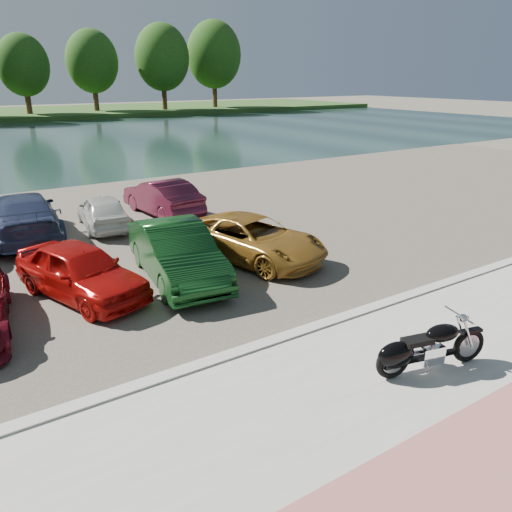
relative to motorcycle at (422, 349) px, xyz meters
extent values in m
plane|color=#595447|center=(-0.87, 0.37, -0.56)|extent=(200.00, 200.00, 0.00)
cube|color=#A09E97|center=(-0.87, -0.63, -0.51)|extent=(60.00, 6.00, 0.10)
cube|color=#A35D5C|center=(-0.87, -2.13, -0.46)|extent=(60.00, 2.00, 0.01)
cube|color=#A09E97|center=(-0.87, 2.37, -0.49)|extent=(60.00, 0.30, 0.14)
cube|color=#464138|center=(-0.87, 11.37, -0.54)|extent=(60.00, 18.00, 0.04)
cube|color=#1B322F|center=(-0.87, 40.37, -0.56)|extent=(120.00, 40.00, 0.00)
cylinder|color=#3C2715|center=(5.13, 66.37, 2.29)|extent=(0.70, 0.70, 4.50)
ellipsoid|color=#16320D|center=(5.13, 66.37, 5.89)|extent=(6.30, 6.30, 7.56)
cylinder|color=#3C2715|center=(14.13, 67.77, 2.51)|extent=(0.70, 0.70, 4.95)
ellipsoid|color=#16320D|center=(14.13, 67.77, 6.47)|extent=(6.93, 6.93, 8.32)
cylinder|color=#3C2715|center=(23.13, 64.97, 2.74)|extent=(0.70, 0.70, 5.40)
ellipsoid|color=#16320D|center=(23.13, 64.97, 7.06)|extent=(7.56, 7.56, 9.07)
cylinder|color=#3C2715|center=(32.13, 66.37, 2.96)|extent=(0.70, 0.70, 5.85)
ellipsoid|color=#16320D|center=(32.13, 66.37, 7.64)|extent=(8.19, 8.19, 9.83)
torus|color=black|center=(1.01, -0.25, -0.12)|extent=(0.69, 0.28, 0.68)
torus|color=black|center=(-0.59, 0.14, -0.12)|extent=(0.69, 0.28, 0.68)
cylinder|color=#B2B2B7|center=(1.01, -0.25, -0.12)|extent=(0.46, 0.17, 0.46)
cylinder|color=#B2B2B7|center=(-0.59, 0.14, -0.12)|extent=(0.46, 0.17, 0.46)
cylinder|color=silver|center=(0.85, -0.32, 0.18)|extent=(0.33, 0.13, 0.63)
cylinder|color=silver|center=(0.90, -0.12, 0.18)|extent=(0.33, 0.13, 0.63)
cylinder|color=silver|center=(0.69, -0.18, 0.57)|extent=(0.21, 0.74, 0.04)
sphere|color=silver|center=(0.79, -0.20, 0.49)|extent=(0.19, 0.19, 0.16)
sphere|color=silver|center=(0.86, -0.22, 0.49)|extent=(0.13, 0.13, 0.11)
cube|color=black|center=(1.01, -0.25, 0.19)|extent=(0.47, 0.24, 0.06)
cube|color=black|center=(0.21, -0.06, -0.18)|extent=(1.19, 0.38, 0.08)
cube|color=silver|center=(0.16, -0.05, -0.11)|extent=(0.51, 0.42, 0.34)
cylinder|color=silver|center=(0.26, -0.07, 0.09)|extent=(0.28, 0.23, 0.27)
cylinder|color=silver|center=(0.07, -0.02, 0.09)|extent=(0.28, 0.23, 0.27)
ellipsoid|color=black|center=(0.39, -0.10, 0.26)|extent=(0.75, 0.51, 0.32)
cube|color=black|center=(-0.13, 0.03, 0.20)|extent=(0.60, 0.40, 0.10)
ellipsoid|color=black|center=(-0.54, 0.13, 0.00)|extent=(0.79, 0.50, 0.50)
cube|color=black|center=(-0.59, 0.14, -0.07)|extent=(0.43, 0.27, 0.30)
cylinder|color=silver|center=(-0.09, 0.18, -0.24)|extent=(1.09, 0.35, 0.09)
cylinder|color=silver|center=(-0.09, 0.18, -0.16)|extent=(1.09, 0.35, 0.09)
cylinder|color=#B2B2B7|center=(0.02, -0.20, -0.33)|extent=(0.06, 0.14, 0.22)
imported|color=#AD0D0B|center=(-4.22, 6.84, 0.15)|extent=(2.79, 4.26, 1.35)
imported|color=#0F3915|center=(-1.77, 6.60, 0.23)|extent=(2.18, 4.75, 1.51)
imported|color=olive|center=(0.73, 6.79, 0.13)|extent=(3.36, 5.07, 1.29)
imported|color=navy|center=(-4.55, 12.72, 0.24)|extent=(2.55, 5.43, 1.53)
imported|color=silver|center=(-1.97, 12.47, 0.09)|extent=(1.84, 3.72, 1.22)
imported|color=#501528|center=(0.56, 13.04, 0.17)|extent=(1.84, 4.33, 1.39)
camera|label=1|loc=(-6.81, -4.95, 4.64)|focal=35.00mm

